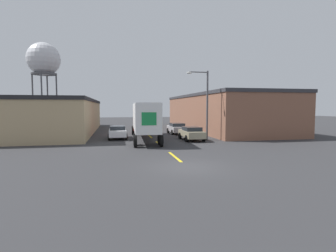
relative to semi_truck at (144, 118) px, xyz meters
The scene contains 10 objects.
ground_plane 14.24m from the semi_truck, 85.97° to the right, with size 160.00×160.00×0.00m, color #333335.
road_centerline 4.71m from the semi_truck, 75.99° to the right, with size 0.20×17.39×0.01m.
warehouse_left 15.22m from the semi_truck, 137.35° to the left, with size 10.56×26.64×4.64m.
warehouse_right 16.79m from the semi_truck, 37.67° to the left, with size 10.80×27.96×5.52m.
semi_truck is the anchor object (origin of this frame).
parked_car_left_far 3.46m from the semi_truck, 159.71° to the left, with size 2.05×4.39×1.46m.
parked_car_right_mid 5.46m from the semi_truck, 21.27° to the right, with size 2.05×4.39×1.46m.
parked_car_right_far 7.05m from the semi_truck, 44.91° to the left, with size 2.05×4.39×1.46m.
water_tower 32.93m from the semi_truck, 121.95° to the left, with size 6.26×6.26×16.01m.
street_lamp 6.88m from the semi_truck, 17.28° to the right, with size 2.41×0.32×7.39m.
Camera 1 is at (-4.16, -14.74, 3.52)m, focal length 28.00 mm.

